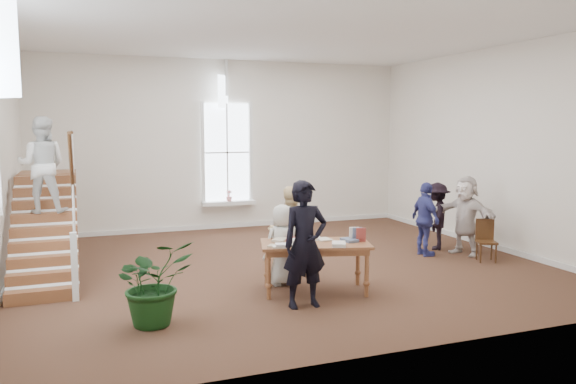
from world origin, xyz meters
name	(u,v)px	position (x,y,z in m)	size (l,w,h in m)	color
ground	(284,266)	(0.00, 0.00, 0.00)	(10.00, 10.00, 0.00)	#402519
room_shell	(228,214)	(0.00, 4.39, 0.40)	(10.49, 10.00, 10.00)	white
staircase	(44,189)	(-4.34, 0.75, 1.62)	(1.10, 4.10, 2.92)	brown
library_table	(315,248)	(-0.12, -1.83, 0.75)	(1.96, 1.34, 0.90)	brown
police_officer	(305,244)	(-0.56, -2.48, 0.97)	(0.71, 0.47, 1.94)	black
elderly_woman	(283,245)	(-0.46, -1.23, 0.71)	(0.69, 0.45, 1.41)	beige
person_yellow	(289,231)	(-0.16, -0.73, 0.83)	(0.81, 0.63, 1.67)	beige
woman_cluster_a	(425,219)	(3.13, -0.21, 0.79)	(0.92, 0.38, 1.58)	#383C87
woman_cluster_b	(437,216)	(3.73, 0.24, 0.75)	(0.97, 0.56, 1.50)	black
woman_cluster_c	(466,215)	(4.00, -0.41, 0.85)	(1.58, 0.50, 1.70)	silver
floor_plant	(154,283)	(-2.82, -2.48, 0.60)	(1.08, 0.93, 1.20)	black
side_chair	(486,238)	(4.03, -1.04, 0.47)	(0.49, 0.49, 0.86)	#3D2010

